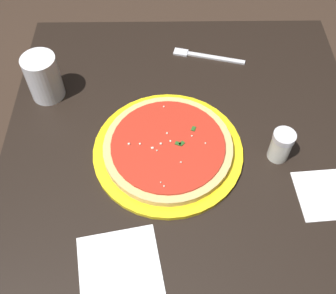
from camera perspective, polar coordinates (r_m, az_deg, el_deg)
name	(u,v)px	position (r m, az deg, el deg)	size (l,w,h in m)	color
ground_plane	(178,267)	(1.51, 1.47, -16.59)	(5.00, 5.00, 0.00)	#38281E
restaurant_table	(183,186)	(0.99, 2.17, -5.59)	(0.89, 0.79, 0.72)	black
serving_plate	(168,151)	(0.86, 0.00, -0.58)	(0.32, 0.32, 0.01)	yellow
pizza	(168,147)	(0.85, 0.00, -0.01)	(0.27, 0.27, 0.02)	#DBB26B
cup_tall_drink	(43,77)	(0.97, -17.24, 9.42)	(0.08, 0.08, 0.11)	silver
napkin_folded_right	(323,195)	(0.86, 21.18, -6.32)	(0.11, 0.10, 0.00)	white
napkin_loose_left	(119,266)	(0.75, -6.91, -16.35)	(0.13, 0.14, 0.00)	white
fork	(204,56)	(1.07, 5.17, 12.72)	(0.06, 0.18, 0.00)	silver
parmesan_shaker	(281,145)	(0.86, 15.74, 0.23)	(0.05, 0.05, 0.07)	silver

